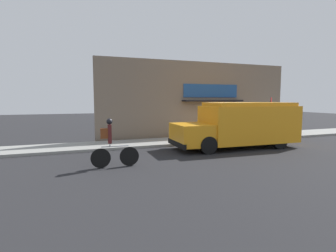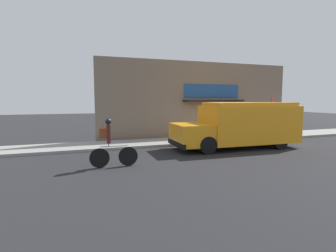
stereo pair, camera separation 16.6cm
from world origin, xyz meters
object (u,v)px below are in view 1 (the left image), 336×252
(school_bus, at_px, (241,124))
(trash_bin, at_px, (231,128))
(cyclist, at_px, (112,144))
(stop_sign_post, at_px, (271,110))

(school_bus, distance_m, trash_bin, 3.40)
(cyclist, xyz_separation_m, stop_sign_post, (10.28, 3.57, 0.94))
(stop_sign_post, height_order, trash_bin, stop_sign_post)
(cyclist, bearing_deg, school_bus, 16.31)
(cyclist, relative_size, stop_sign_post, 0.71)
(school_bus, bearing_deg, cyclist, -164.34)
(cyclist, distance_m, stop_sign_post, 10.93)
(school_bus, relative_size, trash_bin, 6.70)
(cyclist, xyz_separation_m, trash_bin, (8.14, 4.64, -0.23))
(school_bus, distance_m, cyclist, 6.89)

